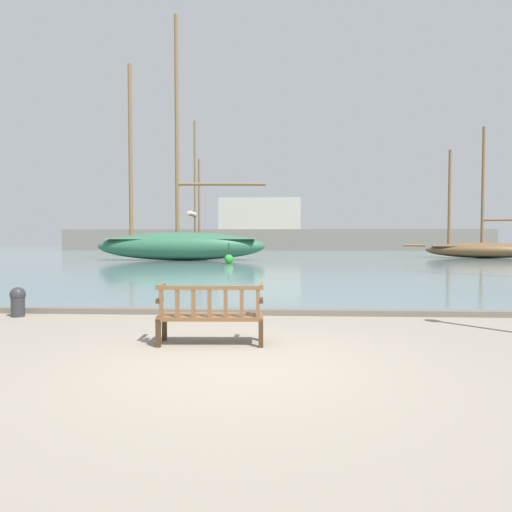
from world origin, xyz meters
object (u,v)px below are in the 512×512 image
at_px(park_bench, 211,314).
at_px(sailboat_nearest_port, 485,247).
at_px(mooring_bollard, 18,300).
at_px(channel_buoy, 229,259).
at_px(sailboat_mid_port, 181,243).
at_px(sailboat_distant_harbor, 195,242).

distance_m(park_bench, sailboat_nearest_port, 33.44).
distance_m(mooring_bollard, channel_buoy, 18.25).
xyz_separation_m(sailboat_mid_port, sailboat_nearest_port, (22.51, 4.68, -0.39)).
xyz_separation_m(sailboat_mid_port, channel_buoy, (3.73, -3.88, -0.93)).
height_order(park_bench, sailboat_nearest_port, sailboat_nearest_port).
xyz_separation_m(sailboat_distant_harbor, mooring_bollard, (3.16, -36.86, -0.88)).
bearing_deg(sailboat_nearest_port, channel_buoy, -155.49).
height_order(sailboat_mid_port, channel_buoy, sailboat_mid_port).
distance_m(park_bench, sailboat_distant_harbor, 39.83).
relative_size(sailboat_nearest_port, channel_buoy, 8.19).
bearing_deg(sailboat_nearest_port, mooring_bollard, -128.45).
height_order(park_bench, channel_buoy, channel_buoy).
relative_size(park_bench, mooring_bollard, 2.65).
bearing_deg(sailboat_mid_port, sailboat_distant_harbor, 96.94).
height_order(sailboat_nearest_port, sailboat_distant_harbor, sailboat_distant_harbor).
bearing_deg(park_bench, sailboat_mid_port, 103.26).
relative_size(sailboat_nearest_port, sailboat_distant_harbor, 0.76).
xyz_separation_m(park_bench, mooring_bollard, (-4.36, 2.25, -0.13)).
bearing_deg(channel_buoy, park_bench, -84.45).
relative_size(sailboat_mid_port, sailboat_nearest_port, 1.63).
relative_size(sailboat_distant_harbor, mooring_bollard, 21.85).
distance_m(park_bench, mooring_bollard, 4.91).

